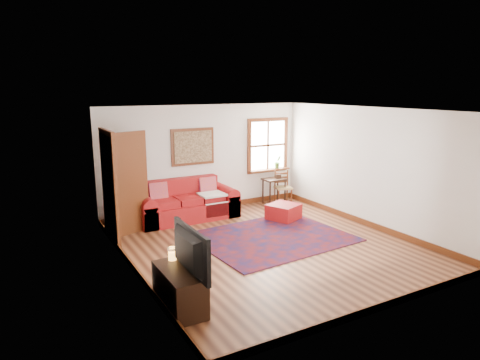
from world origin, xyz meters
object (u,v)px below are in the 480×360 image
side_table (274,183)px  ladder_back_chair (283,186)px  red_leather_sofa (186,206)px  red_ottoman (284,212)px  media_cabinet (179,289)px

side_table → ladder_back_chair: 0.24m
red_leather_sofa → ladder_back_chair: 2.60m
red_ottoman → media_cabinet: bearing=-166.1°
red_leather_sofa → media_cabinet: bearing=-113.5°
red_leather_sofa → side_table: bearing=1.2°
red_ottoman → ladder_back_chair: ladder_back_chair is taller
red_leather_sofa → red_ottoman: 2.18m
red_ottoman → red_leather_sofa: bearing=126.0°
media_cabinet → red_ottoman: bearing=36.4°
red_leather_sofa → side_table: (2.39, 0.05, 0.25)m
ladder_back_chair → side_table: bearing=162.4°
media_cabinet → ladder_back_chair: bearing=41.1°
side_table → red_leather_sofa: bearing=-178.8°
ladder_back_chair → red_leather_sofa: bearing=179.6°
red_leather_sofa → media_cabinet: (-1.60, -3.69, -0.02)m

